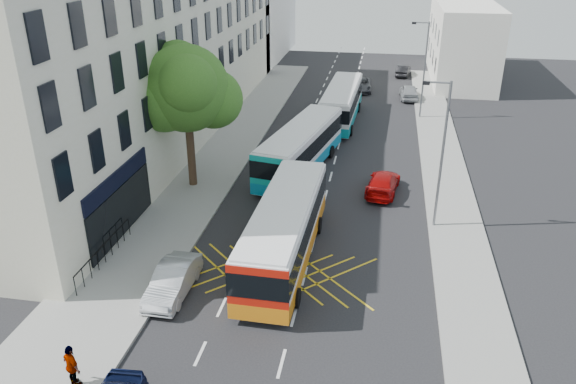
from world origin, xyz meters
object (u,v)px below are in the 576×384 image
at_px(street_tree, 186,89).
at_px(bus_mid, 301,148).
at_px(lamp_near, 441,148).
at_px(red_hatchback, 383,183).
at_px(distant_car_dark, 403,70).
at_px(lamp_far, 424,65).
at_px(distant_car_silver, 409,92).
at_px(pedestrian_far, 72,366).
at_px(distant_car_grey, 361,85).
at_px(parked_car_silver, 173,281).
at_px(bus_far, 342,103).
at_px(bus_near, 285,231).

bearing_deg(street_tree, bus_mid, 30.79).
distance_m(street_tree, lamp_near, 15.10).
bearing_deg(red_hatchback, street_tree, 12.97).
height_order(red_hatchback, distant_car_dark, red_hatchback).
bearing_deg(lamp_near, bus_mid, 141.04).
relative_size(lamp_far, red_hatchback, 1.85).
height_order(lamp_near, distant_car_silver, lamp_near).
height_order(bus_mid, pedestrian_far, bus_mid).
bearing_deg(lamp_far, distant_car_grey, 123.01).
relative_size(distant_car_dark, pedestrian_far, 2.14).
height_order(parked_car_silver, red_hatchback, parked_car_silver).
height_order(street_tree, red_hatchback, street_tree).
bearing_deg(pedestrian_far, lamp_far, -78.95).
relative_size(distant_car_grey, distant_car_dark, 1.20).
bearing_deg(pedestrian_far, lamp_near, -100.33).
bearing_deg(pedestrian_far, distant_car_silver, -75.07).
bearing_deg(lamp_near, distant_car_silver, 91.58).
bearing_deg(bus_far, distant_car_dark, 75.03).
bearing_deg(parked_car_silver, pedestrian_far, -102.15).
bearing_deg(bus_far, distant_car_silver, 56.25).
bearing_deg(distant_car_silver, lamp_far, 93.54).
xyz_separation_m(lamp_far, red_hatchback, (-2.76, -15.91, -3.99)).
relative_size(bus_far, red_hatchback, 2.50).
xyz_separation_m(lamp_far, bus_far, (-6.58, -1.96, -3.02)).
distance_m(street_tree, distant_car_dark, 35.88).
xyz_separation_m(bus_far, distant_car_grey, (1.10, 10.39, -0.98)).
relative_size(bus_near, distant_car_grey, 2.52).
bearing_deg(lamp_far, parked_car_silver, -112.57).
bearing_deg(lamp_near, red_hatchback, 124.06).
bearing_deg(red_hatchback, distant_car_dark, -85.30).
bearing_deg(street_tree, lamp_near, -11.40).
bearing_deg(distant_car_silver, parked_car_silver, 69.05).
distance_m(red_hatchback, pedestrian_far, 21.31).
relative_size(lamp_far, distant_car_dark, 2.17).
bearing_deg(lamp_far, street_tree, -130.81).
distance_m(bus_far, red_hatchback, 14.50).
bearing_deg(street_tree, distant_car_dark, 67.52).
relative_size(distant_car_grey, distant_car_silver, 1.07).
xyz_separation_m(street_tree, distant_car_silver, (13.98, 23.18, -5.59)).
bearing_deg(parked_car_silver, distant_car_dark, 77.17).
bearing_deg(bus_mid, pedestrian_far, -91.64).
height_order(distant_car_grey, distant_car_silver, distant_car_silver).
bearing_deg(distant_car_silver, bus_near, 74.65).
bearing_deg(parked_car_silver, bus_far, 79.56).
height_order(street_tree, distant_car_dark, street_tree).
distance_m(parked_car_silver, distant_car_silver, 36.26).
bearing_deg(distant_car_dark, red_hatchback, 94.52).
relative_size(red_hatchback, distant_car_grey, 0.98).
xyz_separation_m(bus_near, parked_car_silver, (-4.41, -3.67, -0.96)).
distance_m(lamp_far, distant_car_silver, 7.33).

